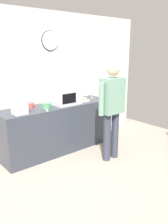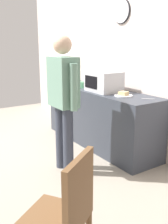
{
  "view_description": "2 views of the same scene",
  "coord_description": "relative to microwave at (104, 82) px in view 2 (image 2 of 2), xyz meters",
  "views": [
    {
      "loc": [
        -2.08,
        -2.38,
        1.91
      ],
      "look_at": [
        0.6,
        0.82,
        0.79
      ],
      "focal_mm": 37.69,
      "sensor_mm": 36.0,
      "label": 1
    },
    {
      "loc": [
        3.57,
        -1.25,
        1.61
      ],
      "look_at": [
        0.57,
        0.74,
        0.67
      ],
      "focal_mm": 42.59,
      "sensor_mm": 36.0,
      "label": 2
    }
  ],
  "objects": [
    {
      "name": "ground_plane",
      "position": [
        -0.45,
        -1.17,
        -1.05
      ],
      "size": [
        6.0,
        6.0,
        0.0
      ],
      "primitive_type": "plane",
      "color": "#9E9384"
    },
    {
      "name": "back_wall",
      "position": [
        -0.45,
        0.43,
        0.26
      ],
      "size": [
        5.4,
        0.13,
        2.6
      ],
      "color": "silver",
      "rests_on": "ground_plane"
    },
    {
      "name": "kitchen_counter",
      "position": [
        -0.16,
        0.05,
        -0.6
      ],
      "size": [
        2.23,
        0.62,
        0.9
      ],
      "primitive_type": "cube",
      "color": "#333842",
      "rests_on": "ground_plane"
    },
    {
      "name": "microwave",
      "position": [
        0.0,
        0.0,
        0.0
      ],
      "size": [
        0.5,
        0.39,
        0.3
      ],
      "color": "silver",
      "rests_on": "kitchen_counter"
    },
    {
      "name": "sandwich_plate",
      "position": [
        0.44,
        0.01,
        -0.13
      ],
      "size": [
        0.25,
        0.25,
        0.07
      ],
      "color": "white",
      "rests_on": "kitchen_counter"
    },
    {
      "name": "salad_bowl",
      "position": [
        -0.46,
        -0.04,
        -0.1
      ],
      "size": [
        0.18,
        0.18,
        0.1
      ],
      "primitive_type": "cylinder",
      "color": "#4C8E60",
      "rests_on": "kitchen_counter"
    },
    {
      "name": "cereal_bowl",
      "position": [
        -0.67,
        0.21,
        -0.11
      ],
      "size": [
        0.19,
        0.19,
        0.09
      ],
      "primitive_type": "cylinder",
      "color": "#C64C42",
      "rests_on": "kitchen_counter"
    },
    {
      "name": "toaster",
      "position": [
        -0.98,
        -0.1,
        -0.05
      ],
      "size": [
        0.22,
        0.18,
        0.2
      ],
      "primitive_type": "cube",
      "color": "silver",
      "rests_on": "kitchen_counter"
    },
    {
      "name": "fork_utensil",
      "position": [
        -0.53,
        -0.18,
        -0.15
      ],
      "size": [
        0.08,
        0.16,
        0.01
      ],
      "primitive_type": "cube",
      "rotation": [
        0.0,
        0.0,
        1.17
      ],
      "color": "silver",
      "rests_on": "kitchen_counter"
    },
    {
      "name": "spoon_utensil",
      "position": [
        0.77,
        0.13,
        -0.15
      ],
      "size": [
        0.13,
        0.14,
        0.01
      ],
      "primitive_type": "cube",
      "rotation": [
        0.0,
        0.0,
        0.86
      ],
      "color": "silver",
      "rests_on": "kitchen_counter"
    },
    {
      "name": "person_standing",
      "position": [
        0.33,
        -0.87,
        -0.05
      ],
      "size": [
        0.59,
        0.24,
        1.7
      ],
      "color": "#323846",
      "rests_on": "ground_plane"
    },
    {
      "name": "wooden_chair",
      "position": [
        1.79,
        -1.69,
        -0.52
      ],
      "size": [
        0.56,
        0.56,
        0.94
      ],
      "color": "brown",
      "rests_on": "ground_plane"
    }
  ]
}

